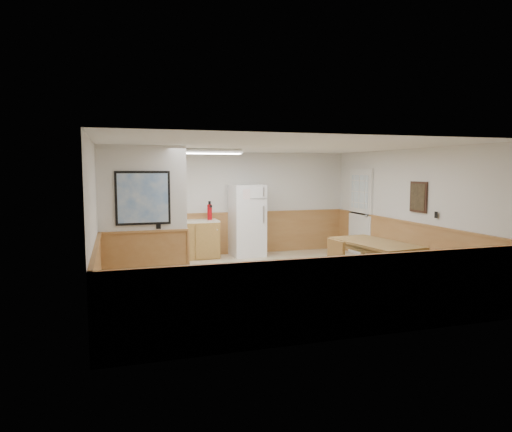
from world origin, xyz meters
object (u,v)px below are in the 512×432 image
object	(u,v)px
refrigerator	(247,220)
dining_chair	(342,260)
dining_bench	(410,261)
fire_extinguisher	(210,212)
soap_bottle	(133,217)
dining_table	(375,247)

from	to	relation	value
refrigerator	dining_chair	size ratio (longest dim) A/B	2.03
refrigerator	dining_bench	bearing A→B (deg)	-56.76
fire_extinguisher	soap_bottle	distance (m)	1.76
refrigerator	soap_bottle	xyz separation A→B (m)	(-2.66, 0.06, 0.16)
dining_chair	dining_bench	bearing A→B (deg)	0.93
dining_table	soap_bottle	size ratio (longest dim) A/B	7.84
dining_chair	fire_extinguisher	distance (m)	3.85
refrigerator	fire_extinguisher	size ratio (longest dim) A/B	3.88
dining_bench	fire_extinguisher	world-z (taller)	fire_extinguisher
dining_chair	dining_table	bearing A→B (deg)	6.53
refrigerator	dining_bench	size ratio (longest dim) A/B	1.07
refrigerator	fire_extinguisher	xyz separation A→B (m)	(-0.90, 0.06, 0.23)
dining_chair	fire_extinguisher	xyz separation A→B (m)	(-1.69, 3.40, 0.60)
fire_extinguisher	dining_bench	bearing A→B (deg)	-25.03
refrigerator	dining_bench	world-z (taller)	refrigerator
dining_bench	dining_chair	xyz separation A→B (m)	(-1.56, -0.18, 0.15)
dining_bench	dining_chair	size ratio (longest dim) A/B	1.89
dining_table	soap_bottle	bearing A→B (deg)	134.73
dining_chair	soap_bottle	distance (m)	4.88
soap_bottle	refrigerator	bearing A→B (deg)	-1.34
fire_extinguisher	soap_bottle	size ratio (longest dim) A/B	1.85
dining_chair	fire_extinguisher	world-z (taller)	fire_extinguisher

